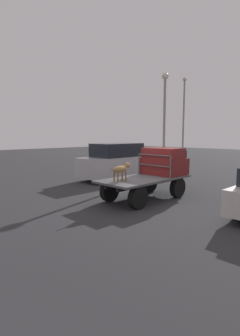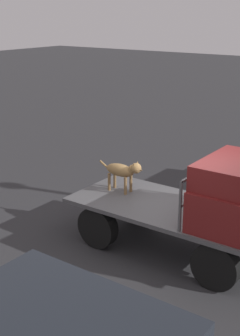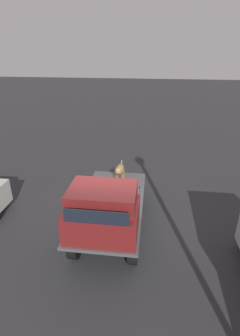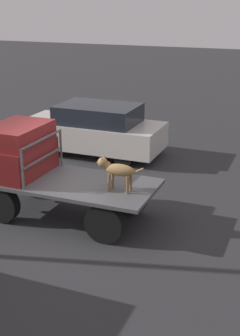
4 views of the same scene
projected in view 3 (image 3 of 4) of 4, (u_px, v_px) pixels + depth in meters
The scene contains 5 objects.
ground_plane at pixel (112, 228), 7.93m from camera, with size 80.00×80.00×0.00m, color #2D2D30.
flatbed_truck at pixel (111, 210), 7.67m from camera, with size 4.02×1.82×0.89m.
truck_cab at pixel (103, 212), 6.18m from camera, with size 1.31×1.70×1.15m.
truck_headboard at pixel (107, 195), 6.79m from camera, with size 0.04×1.70×0.90m.
dog at pixel (120, 170), 8.46m from camera, with size 1.06×0.26×0.71m.
Camera 3 is at (6.34, 1.06, 5.00)m, focal length 28.00 mm.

